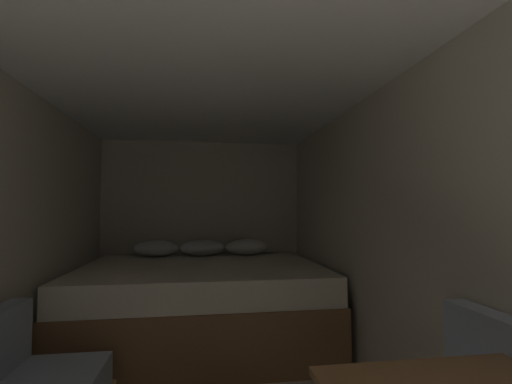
% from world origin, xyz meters
% --- Properties ---
extents(wall_back, '(2.47, 0.05, 2.09)m').
position_xyz_m(wall_back, '(0.00, 4.25, 1.05)').
color(wall_back, beige).
rests_on(wall_back, ground).
extents(wall_right, '(0.05, 4.66, 2.09)m').
position_xyz_m(wall_right, '(1.21, 1.90, 1.05)').
color(wall_right, beige).
rests_on(wall_right, ground).
extents(ceiling_slab, '(2.47, 4.66, 0.05)m').
position_xyz_m(ceiling_slab, '(0.00, 1.90, 2.12)').
color(ceiling_slab, white).
rests_on(ceiling_slab, wall_left).
extents(bed, '(2.25, 1.73, 0.92)m').
position_xyz_m(bed, '(0.00, 3.33, 0.38)').
color(bed, brown).
rests_on(bed, ground).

